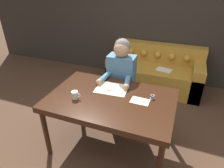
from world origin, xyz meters
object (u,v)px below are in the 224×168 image
object	(u,v)px
couch	(155,72)
dining_table	(111,103)
mug	(75,95)
thread_spool	(152,97)
person	(121,80)
scissors	(111,90)

from	to	relation	value
couch	dining_table	bearing A→B (deg)	-97.64
mug	thread_spool	size ratio (longest dim) A/B	2.51
thread_spool	dining_table	bearing A→B (deg)	-160.83
dining_table	couch	distance (m)	1.81
couch	person	xyz separation A→B (m)	(-0.32, -1.14, 0.34)
scissors	mug	world-z (taller)	mug
thread_spool	mug	bearing A→B (deg)	-159.46
person	mug	world-z (taller)	person
couch	mug	bearing A→B (deg)	-107.83
person	scissors	size ratio (longest dim) A/B	7.14
dining_table	scissors	xyz separation A→B (m)	(-0.06, 0.16, 0.07)
dining_table	thread_spool	size ratio (longest dim) A/B	32.34
mug	thread_spool	distance (m)	0.89
person	thread_spool	size ratio (longest dim) A/B	27.55
person	thread_spool	bearing A→B (deg)	-41.11
person	mug	size ratio (longest dim) A/B	10.97
person	dining_table	bearing A→B (deg)	-82.53
scissors	dining_table	bearing A→B (deg)	-68.69
scissors	thread_spool	world-z (taller)	thread_spool
dining_table	mug	size ratio (longest dim) A/B	12.88
scissors	mug	xyz separation A→B (m)	(-0.32, -0.31, 0.04)
couch	person	bearing A→B (deg)	-105.55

